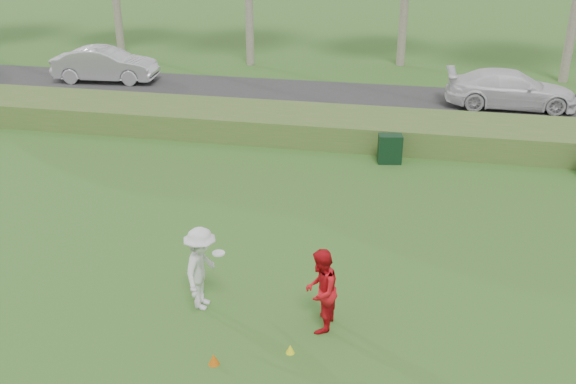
% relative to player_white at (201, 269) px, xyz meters
% --- Properties ---
extents(ground, '(120.00, 120.00, 0.00)m').
position_rel_player_white_xyz_m(ground, '(1.16, -0.53, -0.94)').
color(ground, '#2D5F1F').
rests_on(ground, ground).
extents(reed_strip, '(80.00, 3.00, 0.90)m').
position_rel_player_white_xyz_m(reed_strip, '(1.16, 11.47, -0.49)').
color(reed_strip, '#476628').
rests_on(reed_strip, ground).
extents(park_road, '(80.00, 6.00, 0.06)m').
position_rel_player_white_xyz_m(park_road, '(1.16, 16.47, -0.91)').
color(park_road, '#2D2D2D').
rests_on(park_road, ground).
extents(player_white, '(0.90, 1.24, 1.89)m').
position_rel_player_white_xyz_m(player_white, '(0.00, 0.00, 0.00)').
color(player_white, silver).
rests_on(player_white, ground).
extents(player_red, '(0.75, 0.93, 1.81)m').
position_rel_player_white_xyz_m(player_red, '(2.61, -0.28, -0.04)').
color(player_red, red).
rests_on(player_red, ground).
extents(cone_orange, '(0.21, 0.21, 0.23)m').
position_rel_player_white_xyz_m(cone_orange, '(0.81, -1.81, -0.83)').
color(cone_orange, '#D95E0B').
rests_on(cone_orange, ground).
extents(cone_yellow, '(0.17, 0.17, 0.19)m').
position_rel_player_white_xyz_m(cone_yellow, '(2.17, -1.19, -0.85)').
color(cone_yellow, '#FBFA1A').
rests_on(cone_yellow, ground).
extents(utility_cabinet, '(0.86, 0.62, 0.98)m').
position_rel_player_white_xyz_m(utility_cabinet, '(3.45, 9.38, -0.45)').
color(utility_cabinet, black).
rests_on(utility_cabinet, ground).
extents(car_mid, '(5.10, 2.20, 1.63)m').
position_rel_player_white_xyz_m(car_mid, '(-10.76, 17.37, -0.07)').
color(car_mid, silver).
rests_on(car_mid, park_road).
extents(car_right, '(5.45, 2.35, 1.56)m').
position_rel_player_white_xyz_m(car_right, '(8.07, 16.75, -0.10)').
color(car_right, white).
rests_on(car_right, park_road).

